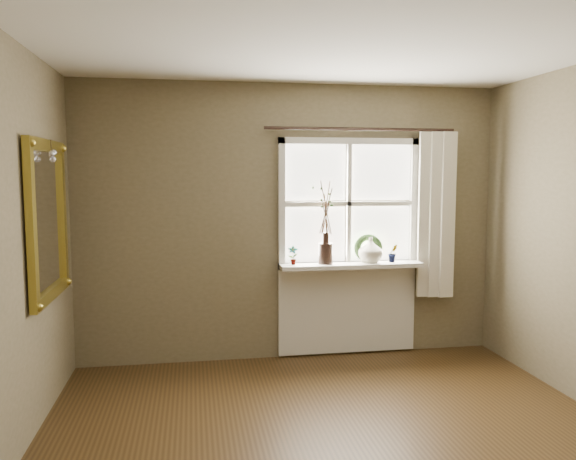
# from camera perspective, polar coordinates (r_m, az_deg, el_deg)

# --- Properties ---
(ceiling) EXTENTS (4.50, 4.50, 0.00)m
(ceiling) POSITION_cam_1_polar(r_m,az_deg,el_deg) (3.21, 7.91, 20.76)
(ceiling) COLOR silver
(ceiling) RESTS_ON ground
(wall_back) EXTENTS (4.00, 0.10, 2.60)m
(wall_back) POSITION_cam_1_polar(r_m,az_deg,el_deg) (5.36, 0.27, 0.78)
(wall_back) COLOR brown
(wall_back) RESTS_ON ground
(window_frame) EXTENTS (1.36, 0.06, 1.24)m
(window_frame) POSITION_cam_1_polar(r_m,az_deg,el_deg) (5.40, 6.17, 2.70)
(window_frame) COLOR silver
(window_frame) RESTS_ON wall_back
(window_sill) EXTENTS (1.36, 0.26, 0.04)m
(window_sill) POSITION_cam_1_polar(r_m,az_deg,el_deg) (5.36, 6.42, -3.57)
(window_sill) COLOR silver
(window_sill) RESTS_ON wall_back
(window_apron) EXTENTS (1.36, 0.04, 0.88)m
(window_apron) POSITION_cam_1_polar(r_m,az_deg,el_deg) (5.55, 6.05, -7.87)
(window_apron) COLOR silver
(window_apron) RESTS_ON ground
(dark_jug) EXTENTS (0.17, 0.17, 0.20)m
(dark_jug) POSITION_cam_1_polar(r_m,az_deg,el_deg) (5.28, 3.84, -2.39)
(dark_jug) COLOR black
(dark_jug) RESTS_ON window_sill
(cream_vase) EXTENTS (0.26, 0.26, 0.24)m
(cream_vase) POSITION_cam_1_polar(r_m,az_deg,el_deg) (5.39, 8.38, -2.01)
(cream_vase) COLOR beige
(cream_vase) RESTS_ON window_sill
(wreath) EXTENTS (0.29, 0.19, 0.28)m
(wreath) POSITION_cam_1_polar(r_m,az_deg,el_deg) (5.43, 8.16, -2.15)
(wreath) COLOR #253F1C
(wreath) RESTS_ON window_sill
(potted_plant_left) EXTENTS (0.10, 0.08, 0.18)m
(potted_plant_left) POSITION_cam_1_polar(r_m,az_deg,el_deg) (5.22, 0.51, -2.59)
(potted_plant_left) COLOR #253F1C
(potted_plant_left) RESTS_ON window_sill
(potted_plant_right) EXTENTS (0.10, 0.09, 0.17)m
(potted_plant_right) POSITION_cam_1_polar(r_m,az_deg,el_deg) (5.47, 10.61, -2.31)
(potted_plant_right) COLOR #253F1C
(potted_plant_right) RESTS_ON window_sill
(curtain) EXTENTS (0.36, 0.12, 1.59)m
(curtain) POSITION_cam_1_polar(r_m,az_deg,el_deg) (5.61, 14.73, 1.48)
(curtain) COLOR beige
(curtain) RESTS_ON wall_back
(curtain_rod) EXTENTS (1.84, 0.03, 0.03)m
(curtain_rod) POSITION_cam_1_polar(r_m,az_deg,el_deg) (5.38, 7.47, 10.13)
(curtain_rod) COLOR black
(curtain_rod) RESTS_ON wall_back
(gilt_mirror) EXTENTS (0.10, 0.98, 1.16)m
(gilt_mirror) POSITION_cam_1_polar(r_m,az_deg,el_deg) (4.44, -23.22, 0.96)
(gilt_mirror) COLOR white
(gilt_mirror) RESTS_ON wall_left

